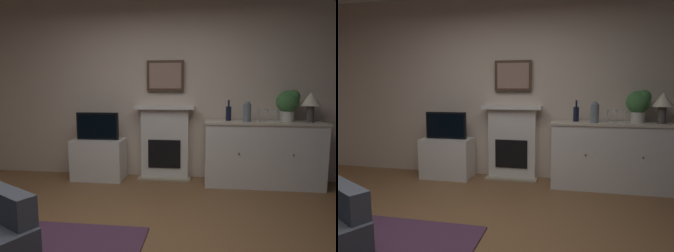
% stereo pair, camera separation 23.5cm
% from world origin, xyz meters
% --- Properties ---
extents(wall_rear, '(6.36, 0.06, 2.73)m').
position_xyz_m(wall_rear, '(0.00, 2.29, 1.36)').
color(wall_rear, beige).
rests_on(wall_rear, ground_plane).
extents(fireplace_unit, '(0.87, 0.30, 1.10)m').
position_xyz_m(fireplace_unit, '(0.08, 2.16, 0.55)').
color(fireplace_unit, white).
rests_on(fireplace_unit, ground_plane).
extents(framed_picture, '(0.55, 0.04, 0.45)m').
position_xyz_m(framed_picture, '(0.08, 2.21, 1.54)').
color(framed_picture, '#473323').
extents(sideboard_cabinet, '(1.60, 0.49, 0.90)m').
position_xyz_m(sideboard_cabinet, '(1.47, 1.99, 0.45)').
color(sideboard_cabinet, white).
rests_on(sideboard_cabinet, ground_plane).
extents(table_lamp, '(0.26, 0.26, 0.40)m').
position_xyz_m(table_lamp, '(2.06, 1.99, 1.18)').
color(table_lamp, '#4C4742').
rests_on(table_lamp, sideboard_cabinet).
extents(wine_bottle, '(0.08, 0.08, 0.29)m').
position_xyz_m(wine_bottle, '(0.99, 2.03, 1.01)').
color(wine_bottle, black).
rests_on(wine_bottle, sideboard_cabinet).
extents(wine_glass_left, '(0.07, 0.07, 0.16)m').
position_xyz_m(wine_glass_left, '(1.39, 1.97, 1.02)').
color(wine_glass_left, silver).
rests_on(wine_glass_left, sideboard_cabinet).
extents(wine_glass_center, '(0.07, 0.07, 0.16)m').
position_xyz_m(wine_glass_center, '(1.50, 2.00, 1.02)').
color(wine_glass_center, silver).
rests_on(wine_glass_center, sideboard_cabinet).
extents(wine_glass_right, '(0.07, 0.07, 0.16)m').
position_xyz_m(wine_glass_right, '(1.61, 1.94, 1.02)').
color(wine_glass_right, silver).
rests_on(wine_glass_right, sideboard_cabinet).
extents(vase_decorative, '(0.11, 0.11, 0.28)m').
position_xyz_m(vase_decorative, '(1.23, 1.94, 1.04)').
color(vase_decorative, slate).
rests_on(vase_decorative, sideboard_cabinet).
extents(tv_cabinet, '(0.75, 0.42, 0.60)m').
position_xyz_m(tv_cabinet, '(-0.90, 2.00, 0.30)').
color(tv_cabinet, white).
rests_on(tv_cabinet, ground_plane).
extents(tv_set, '(0.62, 0.07, 0.40)m').
position_xyz_m(tv_set, '(-0.90, 1.98, 0.80)').
color(tv_set, black).
rests_on(tv_set, tv_cabinet).
extents(potted_plant_small, '(0.30, 0.30, 0.43)m').
position_xyz_m(potted_plant_small, '(1.79, 2.03, 1.16)').
color(potted_plant_small, beige).
rests_on(potted_plant_small, sideboard_cabinet).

